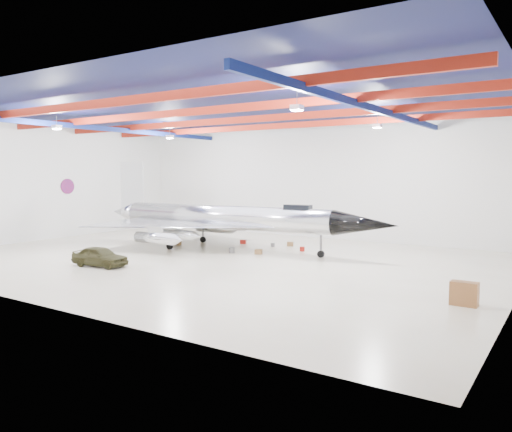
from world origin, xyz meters
The scene contains 17 objects.
floor centered at (0.00, 0.00, 0.00)m, with size 40.00×40.00×0.00m, color beige.
wall_back centered at (0.00, 15.00, 5.50)m, with size 40.00×40.00×0.00m, color silver.
wall_left centered at (-20.00, 0.00, 5.50)m, with size 30.00×30.00×0.00m, color silver.
ceiling centered at (0.00, 0.00, 11.00)m, with size 40.00×40.00×0.00m, color #0A0F38.
ceiling_structure centered at (0.00, 0.00, 10.32)m, with size 39.50×29.50×1.08m.
wall_roundel centered at (-19.94, 2.00, 5.00)m, with size 1.50×1.50×0.10m, color #B21414.
jet_aircraft centered at (-2.31, 4.02, 2.40)m, with size 26.83×16.36×7.31m.
jeep centered at (-4.72, -6.73, 0.68)m, with size 1.61×4.01×1.37m, color #36341B.
desk centered at (18.00, -3.86, 0.58)m, with size 1.26×0.63×1.16m, color brown.
crate_ply centered at (-7.04, 3.61, 0.19)m, with size 0.55×0.44×0.38m, color olive.
toolbox_red centered at (-2.69, 7.45, 0.18)m, with size 0.50×0.40×0.35m, color maroon.
engine_drum centered at (-0.52, 2.74, 0.21)m, with size 0.48×0.48×0.43m, color #59595B.
parts_bin centered at (1.54, 8.49, 0.18)m, with size 0.53×0.42×0.37m, color olive.
crate_small centered at (-8.87, 8.08, 0.13)m, with size 0.36×0.29×0.25m, color #59595B.
tool_chest centered at (3.74, 6.57, 0.18)m, with size 0.41×0.41×0.37m, color maroon.
oil_barrel centered at (1.56, 3.41, 0.19)m, with size 0.55×0.44×0.38m, color olive.
spares_box centered at (0.45, 7.36, 0.16)m, with size 0.35×0.35×0.32m, color #59595B.
Camera 1 is at (22.48, -28.92, 6.36)m, focal length 35.00 mm.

